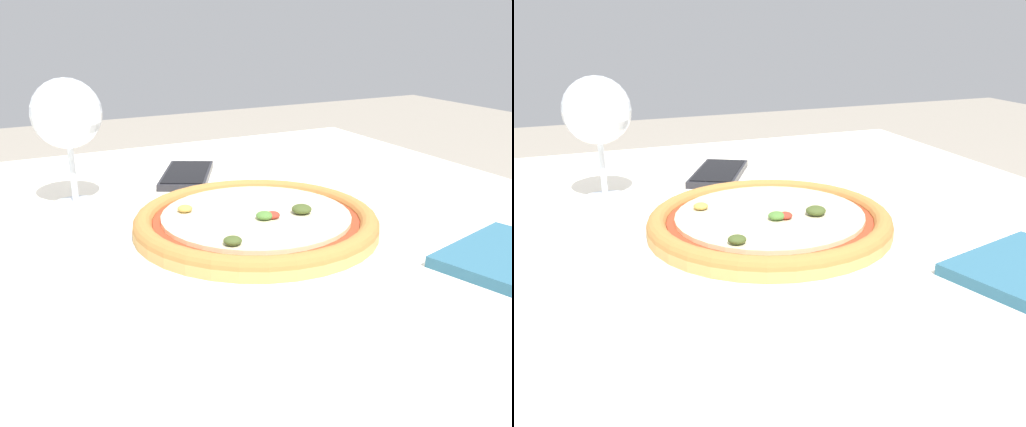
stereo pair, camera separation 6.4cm
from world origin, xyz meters
TOP-DOWN VIEW (x-y plane):
  - dining_table at (0.00, 0.00)m, footprint 1.18×0.93m
  - pizza_plate at (0.13, -0.05)m, footprint 0.30×0.30m
  - wine_glass_far_left at (-0.03, 0.17)m, footprint 0.09×0.09m
  - cell_phone at (0.15, 0.22)m, footprint 0.13×0.16m

SIDE VIEW (x-z plane):
  - dining_table at x=0.00m, z-range 0.27..1.02m
  - cell_phone at x=0.15m, z-range 0.74..0.75m
  - pizza_plate at x=0.13m, z-range 0.74..0.78m
  - wine_glass_far_left at x=-0.03m, z-range 0.78..0.95m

